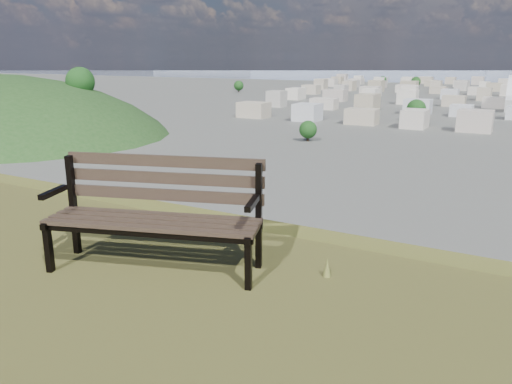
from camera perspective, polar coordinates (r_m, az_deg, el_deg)
The scene contains 3 objects.
park_bench at distance 4.83m, azimuth -11.28°, elevation -1.72°, with size 2.11×1.23×1.05m.
city_trees at distance 322.06m, azimuth 23.85°, elevation 10.01°, with size 406.52×387.20×9.98m.
far_hills at distance 1405.29m, azimuth 27.11°, elevation 13.55°, with size 2050.00×340.00×60.00m.
Camera 1 is at (3.89, -0.87, 26.98)m, focal length 35.00 mm.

